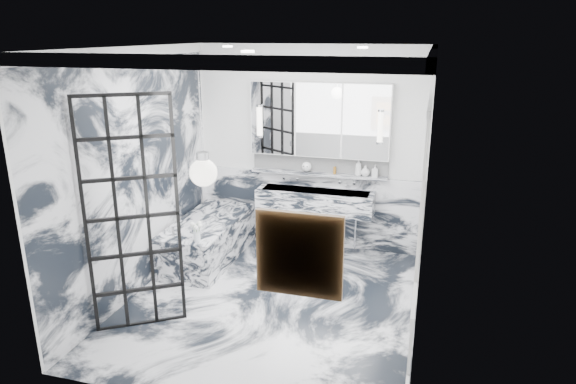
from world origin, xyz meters
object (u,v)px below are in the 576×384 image
(trough_sink, at_px, (315,201))
(mirror_cabinet, at_px, (319,120))
(crittall_door, at_px, (133,217))
(bathtub, at_px, (208,239))

(trough_sink, height_order, mirror_cabinet, mirror_cabinet)
(crittall_door, bearing_deg, bathtub, 57.51)
(crittall_door, distance_m, mirror_cabinet, 2.93)
(mirror_cabinet, bearing_deg, crittall_door, -117.48)
(crittall_door, height_order, mirror_cabinet, crittall_door)
(bathtub, bearing_deg, trough_sink, 26.48)
(bathtub, bearing_deg, crittall_door, -89.82)
(trough_sink, bearing_deg, bathtub, -153.52)
(crittall_door, xyz_separation_m, bathtub, (-0.01, 1.71, -0.92))
(trough_sink, bearing_deg, mirror_cabinet, 90.00)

